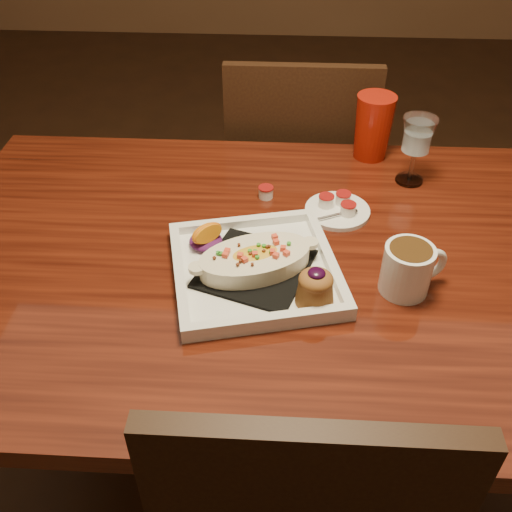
# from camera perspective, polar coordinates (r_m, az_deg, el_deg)

# --- Properties ---
(floor) EXTENTS (7.00, 7.00, 0.00)m
(floor) POSITION_cam_1_polar(r_m,az_deg,el_deg) (1.69, 3.20, -19.84)
(floor) COLOR black
(floor) RESTS_ON ground
(table) EXTENTS (1.50, 0.90, 0.75)m
(table) POSITION_cam_1_polar(r_m,az_deg,el_deg) (1.18, 4.34, -3.52)
(table) COLOR #621E0E
(table) RESTS_ON floor
(chair_far) EXTENTS (0.42, 0.42, 0.93)m
(chair_far) POSITION_cam_1_polar(r_m,az_deg,el_deg) (1.77, 4.06, 7.07)
(chair_far) COLOR black
(chair_far) RESTS_ON floor
(plate) EXTENTS (0.36, 0.36, 0.08)m
(plate) POSITION_cam_1_polar(r_m,az_deg,el_deg) (1.04, 0.39, -1.08)
(plate) COLOR white
(plate) RESTS_ON table
(coffee_mug) EXTENTS (0.12, 0.09, 0.09)m
(coffee_mug) POSITION_cam_1_polar(r_m,az_deg,el_deg) (1.04, 15.02, -1.11)
(coffee_mug) COLOR white
(coffee_mug) RESTS_ON table
(goblet) EXTENTS (0.08, 0.08, 0.16)m
(goblet) POSITION_cam_1_polar(r_m,az_deg,el_deg) (1.32, 15.82, 11.23)
(goblet) COLOR silver
(goblet) RESTS_ON table
(saucer) EXTENTS (0.14, 0.14, 0.09)m
(saucer) POSITION_cam_1_polar(r_m,az_deg,el_deg) (1.23, 8.14, 4.69)
(saucer) COLOR white
(saucer) RESTS_ON table
(creamer_loose) EXTENTS (0.03, 0.03, 0.03)m
(creamer_loose) POSITION_cam_1_polar(r_m,az_deg,el_deg) (1.26, 1.00, 6.42)
(creamer_loose) COLOR white
(creamer_loose) RESTS_ON table
(red_tumbler) EXTENTS (0.09, 0.09, 0.15)m
(red_tumbler) POSITION_cam_1_polar(r_m,az_deg,el_deg) (1.42, 11.63, 12.52)
(red_tumbler) COLOR #A7190B
(red_tumbler) RESTS_ON table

